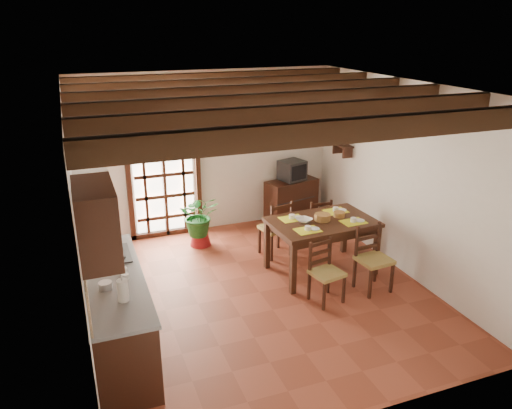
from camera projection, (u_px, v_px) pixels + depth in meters
name	position (u px, v px, depth m)	size (l,w,h in m)	color
ground_plane	(259.00, 292.00, 6.95)	(5.00, 5.00, 0.00)	brown
room_shell	(260.00, 166.00, 6.32)	(4.52, 5.02, 2.81)	silver
ceiling_beams	(260.00, 97.00, 6.01)	(4.50, 4.34, 0.20)	black
french_door	(164.00, 170.00, 8.42)	(1.26, 0.11, 2.32)	white
kitchen_counter	(117.00, 312.00, 5.61)	(0.64, 2.25, 1.38)	black
upper_cabinet	(97.00, 222.00, 4.48)	(0.35, 0.80, 0.70)	black
range_hood	(92.00, 192.00, 5.62)	(0.38, 0.60, 0.54)	white
counter_items	(112.00, 270.00, 5.52)	(0.50, 1.43, 0.25)	black
dining_table	(322.00, 227.00, 7.30)	(1.56, 1.05, 0.82)	#341C11
chair_near_left	(326.00, 283.00, 6.65)	(0.46, 0.44, 0.85)	olive
chair_near_right	(373.00, 270.00, 6.92)	(0.47, 0.45, 0.93)	olive
chair_far_left	(276.00, 238.00, 7.96)	(0.50, 0.49, 0.93)	olive
chair_far_right	(316.00, 232.00, 8.26)	(0.41, 0.39, 0.86)	olive
table_setting	(323.00, 214.00, 7.23)	(1.10, 0.73, 0.10)	yellow
table_bowl	(304.00, 220.00, 7.20)	(0.22, 0.22, 0.05)	white
sideboard	(291.00, 201.00, 9.25)	(0.95, 0.43, 0.81)	black
crt_tv	(292.00, 170.00, 9.04)	(0.51, 0.49, 0.36)	black
fuse_box	(288.00, 127.00, 9.01)	(0.25, 0.03, 0.32)	white
plant_pot	(200.00, 239.00, 8.37)	(0.35, 0.35, 0.22)	maroon
potted_plant	(199.00, 213.00, 8.21)	(1.67, 1.43, 1.86)	#144C19
wall_shelf	(343.00, 148.00, 8.54)	(0.20, 0.42, 0.20)	black
shelf_vase	(343.00, 140.00, 8.49)	(0.15, 0.15, 0.15)	#B2BFB2
shelf_flowers	(344.00, 127.00, 8.42)	(0.14, 0.14, 0.36)	yellow
framed_picture	(349.00, 116.00, 8.38)	(0.03, 0.32, 0.32)	brown
pendant_lamp	(323.00, 134.00, 6.91)	(0.36, 0.36, 0.84)	black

